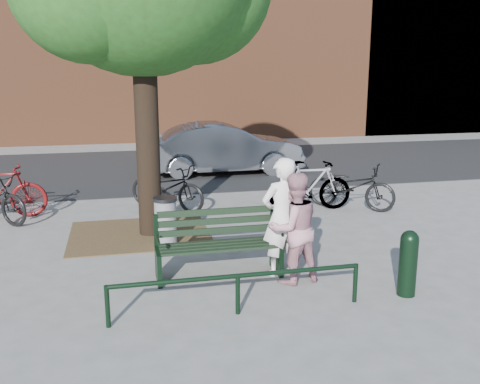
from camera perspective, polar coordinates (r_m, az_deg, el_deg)
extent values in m
plane|color=gray|center=(7.61, -2.25, -8.97)|extent=(90.00, 90.00, 0.00)
cube|color=brown|center=(9.57, -10.64, -4.43)|extent=(2.40, 2.00, 0.02)
cube|color=black|center=(15.75, -8.04, 2.58)|extent=(40.00, 7.00, 0.01)
cube|color=black|center=(7.43, -8.70, -7.81)|extent=(0.06, 0.52, 0.45)
cube|color=black|center=(7.50, -8.96, -4.02)|extent=(0.06, 0.06, 0.44)
cylinder|color=black|center=(7.20, -8.75, -5.08)|extent=(0.04, 0.36, 0.04)
cube|color=black|center=(7.72, 3.92, -6.88)|extent=(0.06, 0.52, 0.45)
cube|color=black|center=(7.79, 3.48, -3.24)|extent=(0.06, 0.06, 0.44)
cylinder|color=black|center=(7.50, 4.19, -4.22)|extent=(0.04, 0.36, 0.04)
cube|color=black|center=(7.45, -2.28, -5.76)|extent=(1.64, 0.46, 0.04)
cube|color=black|center=(7.58, -2.63, -3.14)|extent=(1.64, 0.03, 0.47)
cylinder|color=black|center=(6.30, -13.96, -11.77)|extent=(0.06, 0.06, 0.50)
cylinder|color=black|center=(6.43, -0.24, -10.84)|extent=(0.06, 0.06, 0.50)
cylinder|color=black|center=(6.89, 12.19, -9.46)|extent=(0.06, 0.06, 0.50)
cylinder|color=black|center=(6.34, -0.24, -8.94)|extent=(3.00, 0.06, 0.06)
cylinder|color=black|center=(9.19, -9.89, 6.94)|extent=(0.40, 0.40, 3.80)
imported|color=white|center=(7.45, 4.49, -2.67)|extent=(0.68, 0.52, 1.67)
imported|color=#B37B85|center=(7.22, 5.74, -3.87)|extent=(0.83, 0.70, 1.52)
cylinder|color=black|center=(7.21, 17.45, -7.68)|extent=(0.23, 0.23, 0.75)
sphere|color=black|center=(7.09, 17.66, -4.85)|extent=(0.23, 0.23, 0.23)
cylinder|color=gray|center=(8.86, -7.93, -3.29)|extent=(0.36, 0.36, 0.75)
cylinder|color=black|center=(8.75, -8.02, -0.75)|extent=(0.39, 0.39, 0.05)
imported|color=black|center=(11.06, -7.79, 0.55)|extent=(1.77, 1.66, 0.95)
imported|color=gray|center=(10.95, 7.50, 0.69)|extent=(1.74, 0.54, 1.04)
imported|color=black|center=(11.23, 11.80, 0.59)|extent=(1.81, 1.61, 0.95)
imported|color=slate|center=(14.66, -1.73, 4.66)|extent=(4.25, 1.52, 1.40)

